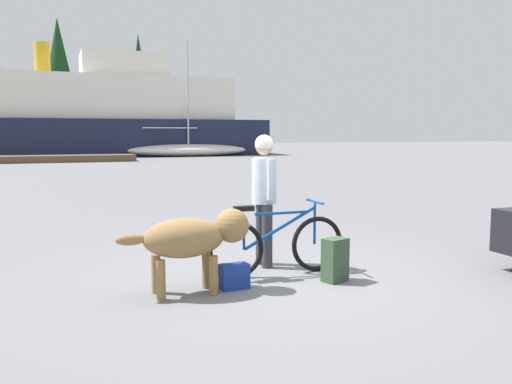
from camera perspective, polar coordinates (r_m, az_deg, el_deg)
name	(u,v)px	position (r m, az deg, el deg)	size (l,w,h in m)	color
ground_plane	(282,276)	(6.70, 2.73, -8.86)	(160.00, 160.00, 0.00)	slate
bicycle	(277,245)	(6.65, 2.19, -5.57)	(1.78, 0.44, 0.90)	black
person_cyclist	(264,187)	(7.02, 0.86, 0.48)	(0.32, 0.53, 1.72)	#333338
dog	(193,238)	(5.91, -6.66, -4.82)	(1.46, 0.51, 0.91)	olive
backpack	(335,260)	(6.47, 8.35, -7.11)	(0.28, 0.20, 0.52)	#334C33
handbag_pannier	(234,276)	(6.14, -2.31, -8.89)	(0.32, 0.18, 0.28)	navy
ferry_boat	(91,118)	(43.45, -17.01, 7.53)	(26.52, 7.85, 8.33)	#191E38
sailboat_moored	(189,150)	(40.42, -7.14, 4.45)	(8.95, 2.50, 8.41)	silver
pine_tree_center	(59,68)	(57.42, -20.12, 12.23)	(3.82, 3.82, 12.89)	#4C331E
pine_tree_far_right	(139,80)	(60.19, -12.25, 11.45)	(2.85, 2.85, 12.20)	#4C331E
pine_tree_mid_back	(110,93)	(63.93, -15.16, 10.05)	(3.85, 3.85, 9.87)	#4C331E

